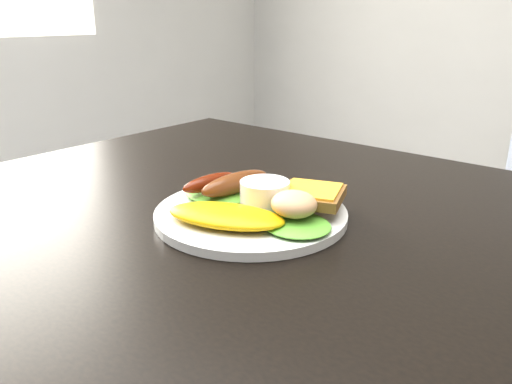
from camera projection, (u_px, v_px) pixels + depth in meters
name	position (u px, v px, depth m)	size (l,w,h in m)	color
dining_table	(335.00, 251.00, 0.58)	(1.20, 0.80, 0.04)	black
plate	(251.00, 214.00, 0.62)	(0.24, 0.24, 0.01)	white
lettuce_left	(220.00, 193.00, 0.66)	(0.10, 0.09, 0.01)	#3F941D
lettuce_right	(296.00, 224.00, 0.56)	(0.09, 0.08, 0.01)	#3F9622
omelette	(226.00, 216.00, 0.57)	(0.14, 0.07, 0.02)	#F2B20D
sausage_a	(210.00, 182.00, 0.65)	(0.02, 0.09, 0.02)	#5C1F06
sausage_b	(236.00, 183.00, 0.65)	(0.03, 0.11, 0.03)	#612B0E
ramekin	(265.00, 195.00, 0.61)	(0.06, 0.06, 0.04)	white
toast_a	(300.00, 199.00, 0.63)	(0.07, 0.07, 0.01)	olive
toast_b	(312.00, 195.00, 0.61)	(0.07, 0.07, 0.01)	brown
potato_salad	(294.00, 204.00, 0.57)	(0.06, 0.05, 0.03)	beige
fork	(225.00, 202.00, 0.63)	(0.15, 0.01, 0.00)	#ADAFB7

